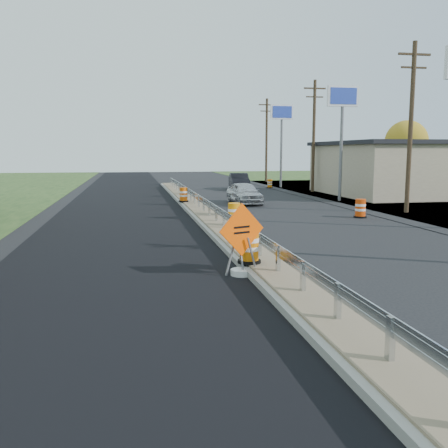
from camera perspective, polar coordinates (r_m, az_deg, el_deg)
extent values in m
plane|color=black|center=(17.57, 2.41, -3.04)|extent=(140.00, 140.00, 0.00)
cube|color=black|center=(27.00, -11.60, 0.78)|extent=(7.20, 120.00, 0.01)
cube|color=gray|center=(25.31, -1.67, 0.65)|extent=(1.60, 55.00, 0.18)
cube|color=brown|center=(25.29, -1.67, 0.90)|extent=(1.25, 55.00, 0.05)
cube|color=silver|center=(8.33, 18.49, -12.28)|extent=(0.10, 0.15, 0.70)
cube|color=silver|center=(10.02, 12.89, -8.54)|extent=(0.10, 0.15, 0.70)
cube|color=silver|center=(11.81, 9.02, -5.86)|extent=(0.10, 0.15, 0.70)
cube|color=silver|center=(13.66, 6.21, -3.88)|extent=(0.10, 0.15, 0.70)
cube|color=silver|center=(15.55, 4.08, -2.36)|extent=(0.10, 0.15, 0.70)
cube|color=silver|center=(17.46, 2.42, -1.18)|extent=(0.10, 0.15, 0.70)
cube|color=silver|center=(19.39, 1.09, -0.23)|extent=(0.10, 0.15, 0.70)
cube|color=silver|center=(21.33, 0.00, 0.55)|extent=(0.10, 0.15, 0.70)
cube|color=silver|center=(23.29, -0.91, 1.20)|extent=(0.10, 0.15, 0.70)
cube|color=silver|center=(25.25, -1.67, 1.75)|extent=(0.10, 0.15, 0.70)
cube|color=silver|center=(27.21, -2.33, 2.22)|extent=(0.10, 0.15, 0.70)
cube|color=silver|center=(29.18, -2.90, 2.62)|extent=(0.10, 0.15, 0.70)
cube|color=silver|center=(31.16, -3.39, 2.98)|extent=(0.10, 0.15, 0.70)
cube|color=silver|center=(33.13, -3.83, 3.29)|extent=(0.10, 0.15, 0.70)
cube|color=silver|center=(35.11, -4.22, 3.56)|extent=(0.10, 0.15, 0.70)
cube|color=silver|center=(37.10, -4.57, 3.81)|extent=(0.10, 0.15, 0.70)
cube|color=silver|center=(39.08, -4.88, 4.03)|extent=(0.10, 0.15, 0.70)
cube|color=silver|center=(41.06, -5.16, 4.23)|extent=(0.10, 0.15, 0.70)
cube|color=silver|center=(43.05, -5.42, 4.41)|extent=(0.10, 0.15, 0.70)
cube|color=silver|center=(45.04, -5.65, 4.58)|extent=(0.10, 0.15, 0.70)
cube|color=silver|center=(47.03, -5.87, 4.73)|extent=(0.10, 0.15, 0.70)
cube|color=silver|center=(49.02, -6.06, 4.87)|extent=(0.10, 0.15, 0.70)
cube|color=silver|center=(26.21, -2.02, 2.43)|extent=(0.04, 46.00, 0.34)
cube|color=silver|center=(26.22, -2.02, 2.25)|extent=(0.06, 46.00, 0.03)
cube|color=silver|center=(26.20, -2.02, 2.60)|extent=(0.06, 46.00, 0.03)
cube|color=tan|center=(44.44, 23.59, 5.72)|extent=(18.00, 12.00, 4.00)
cube|color=black|center=(44.42, 23.75, 8.45)|extent=(18.50, 12.50, 0.30)
cube|color=black|center=(40.13, 12.87, 5.42)|extent=(0.08, 7.20, 2.20)
cylinder|color=slate|center=(35.80, 13.22, 7.98)|extent=(0.22, 0.22, 6.80)
cube|color=white|center=(36.00, 13.43, 14.03)|extent=(2.20, 0.25, 1.40)
cube|color=#263FB2|center=(36.00, 13.43, 14.03)|extent=(1.90, 0.30, 1.10)
cylinder|color=slate|center=(48.94, 6.55, 8.16)|extent=(0.22, 0.22, 6.80)
cube|color=white|center=(49.09, 6.63, 12.60)|extent=(2.20, 0.25, 1.40)
cube|color=#263FB2|center=(49.09, 6.63, 12.60)|extent=(1.90, 0.30, 1.10)
cylinder|color=#473523|center=(30.05, 20.55, 10.14)|extent=(0.26, 0.26, 9.40)
cube|color=#473523|center=(30.48, 20.94, 17.67)|extent=(1.90, 0.12, 0.12)
cube|color=#473523|center=(30.37, 20.87, 16.37)|extent=(1.50, 0.10, 0.10)
cylinder|color=#473523|center=(43.61, 10.21, 9.78)|extent=(0.26, 0.26, 9.40)
cube|color=#473523|center=(43.90, 10.35, 15.01)|extent=(1.90, 0.12, 0.12)
cube|color=#473523|center=(43.83, 10.33, 14.10)|extent=(1.50, 0.10, 0.10)
cylinder|color=#473523|center=(57.88, 4.88, 9.48)|extent=(0.26, 0.26, 9.40)
cube|color=#473523|center=(58.10, 4.93, 13.42)|extent=(1.90, 0.12, 0.12)
cube|color=#473523|center=(58.04, 4.92, 12.73)|extent=(1.50, 0.10, 0.10)
cylinder|color=#473523|center=(58.96, 19.97, 5.92)|extent=(0.36, 0.36, 3.08)
sphere|color=#BB8D28|center=(58.94, 20.12, 8.84)|extent=(4.62, 4.62, 4.62)
cylinder|color=white|center=(14.05, 2.02, -5.55)|extent=(0.62, 0.62, 0.18)
cube|color=slate|center=(13.88, 0.78, -3.75)|extent=(0.35, 0.18, 1.07)
cube|color=slate|center=(14.01, 3.26, -3.65)|extent=(0.35, 0.18, 1.07)
cube|color=slate|center=(14.00, 1.98, -3.66)|extent=(0.15, 0.27, 1.09)
cube|color=#ED4D04|center=(13.81, 2.04, -0.66)|extent=(1.38, 0.61, 1.48)
cube|color=black|center=(13.77, 2.06, -0.36)|extent=(0.49, 0.21, 0.06)
cube|color=black|center=(13.80, 2.06, -0.99)|extent=(0.49, 0.21, 0.06)
cylinder|color=black|center=(14.60, 2.90, -4.27)|extent=(0.68, 0.68, 0.09)
cylinder|color=orange|center=(14.50, 2.91, -2.43)|extent=(0.55, 0.55, 0.95)
cylinder|color=white|center=(14.47, 2.91, -1.82)|extent=(0.56, 0.56, 0.12)
cylinder|color=white|center=(14.52, 2.91, -2.79)|extent=(0.56, 0.56, 0.12)
cylinder|color=black|center=(21.98, 1.16, -0.02)|extent=(0.67, 0.67, 0.09)
cylinder|color=orange|center=(21.92, 1.17, 1.19)|extent=(0.54, 0.54, 0.94)
cylinder|color=white|center=(21.90, 1.17, 1.60)|extent=(0.55, 0.55, 0.12)
cylinder|color=white|center=(21.93, 1.17, 0.96)|extent=(0.55, 0.55, 0.12)
cylinder|color=black|center=(32.39, -4.64, 2.62)|extent=(0.63, 0.63, 0.08)
cylinder|color=#E55809|center=(32.35, -4.65, 3.40)|extent=(0.51, 0.51, 0.89)
cylinder|color=white|center=(32.34, -4.65, 3.66)|extent=(0.52, 0.52, 0.12)
cylinder|color=white|center=(32.36, -4.65, 3.25)|extent=(0.52, 0.52, 0.12)
cylinder|color=black|center=(27.22, 15.29, 0.80)|extent=(0.67, 0.67, 0.09)
cylinder|color=#D63E09|center=(27.17, 15.32, 1.78)|extent=(0.54, 0.54, 0.94)
cylinder|color=white|center=(27.15, 15.34, 2.11)|extent=(0.55, 0.55, 0.12)
cylinder|color=white|center=(27.18, 15.32, 1.59)|extent=(0.55, 0.55, 0.12)
cylinder|color=black|center=(48.04, 5.24, 4.16)|extent=(0.57, 0.57, 0.08)
cylinder|color=orange|center=(48.02, 5.25, 4.64)|extent=(0.46, 0.46, 0.80)
cylinder|color=white|center=(48.01, 5.25, 4.80)|extent=(0.47, 0.47, 0.10)
cylinder|color=white|center=(48.02, 5.25, 4.55)|extent=(0.47, 0.47, 0.10)
imported|color=#BABBBF|center=(33.26, 2.35, 3.57)|extent=(1.91, 4.33, 1.45)
imported|color=black|center=(45.86, 1.73, 4.89)|extent=(2.07, 4.70, 1.50)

